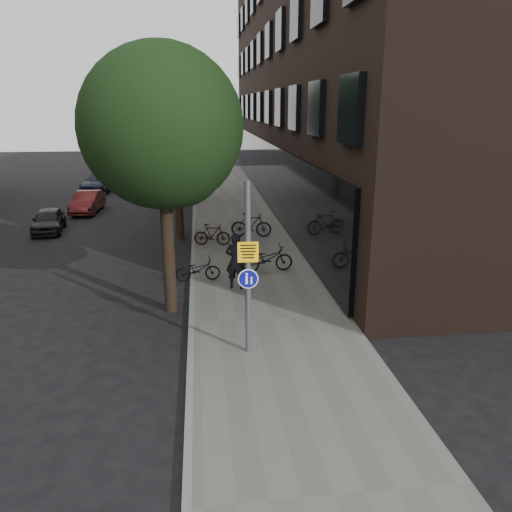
{
  "coord_description": "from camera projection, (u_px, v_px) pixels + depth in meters",
  "views": [
    {
      "loc": [
        -1.65,
        -9.42,
        5.86
      ],
      "look_at": [
        -0.21,
        3.24,
        2.0
      ],
      "focal_mm": 35.0,
      "sensor_mm": 36.0,
      "label": 1
    }
  ],
  "objects": [
    {
      "name": "building_right_dark_brick",
      "position": [
        364.0,
        51.0,
        30.06
      ],
      "size": [
        12.0,
        40.0,
        18.0
      ],
      "primitive_type": "cube",
      "color": "black",
      "rests_on": "ground"
    },
    {
      "name": "parked_car_near",
      "position": [
        48.0,
        220.0,
        23.94
      ],
      "size": [
        1.69,
        3.41,
        1.12
      ],
      "primitive_type": "imported",
      "rotation": [
        0.0,
        0.0,
        0.12
      ],
      "color": "black",
      "rests_on": "ground"
    },
    {
      "name": "pedestrian",
      "position": [
        236.0,
        261.0,
        16.04
      ],
      "size": [
        0.78,
        0.63,
        1.86
      ],
      "primitive_type": "imported",
      "rotation": [
        0.0,
        0.0,
        2.83
      ],
      "color": "black",
      "rests_on": "sidewalk"
    },
    {
      "name": "parked_bike_facade_near",
      "position": [
        268.0,
        259.0,
        17.82
      ],
      "size": [
        1.89,
        0.83,
        0.96
      ],
      "primitive_type": "imported",
      "rotation": [
        0.0,
        0.0,
        1.68
      ],
      "color": "black",
      "rests_on": "sidewalk"
    },
    {
      "name": "street_tree_far",
      "position": [
        183.0,
        118.0,
        30.13
      ],
      "size": [
        5.0,
        5.0,
        7.8
      ],
      "color": "black",
      "rests_on": "ground"
    },
    {
      "name": "parked_car_mid",
      "position": [
        87.0,
        202.0,
        28.23
      ],
      "size": [
        1.46,
        3.68,
        1.19
      ],
      "primitive_type": "imported",
      "rotation": [
        0.0,
        0.0,
        -0.05
      ],
      "color": "maroon",
      "rests_on": "ground"
    },
    {
      "name": "parked_car_far",
      "position": [
        100.0,
        182.0,
        35.24
      ],
      "size": [
        2.39,
        4.7,
        1.31
      ],
      "primitive_type": "imported",
      "rotation": [
        0.0,
        0.0,
        -0.13
      ],
      "color": "#1B1F31",
      "rests_on": "ground"
    },
    {
      "name": "street_tree_near",
      "position": [
        165.0,
        134.0,
        13.49
      ],
      "size": [
        4.4,
        4.4,
        7.5
      ],
      "color": "black",
      "rests_on": "ground"
    },
    {
      "name": "curb_edge",
      "position": [
        193.0,
        255.0,
        20.11
      ],
      "size": [
        0.15,
        60.0,
        0.13
      ],
      "primitive_type": "cube",
      "color": "slate",
      "rests_on": "ground"
    },
    {
      "name": "parked_bike_curb_far",
      "position": [
        212.0,
        235.0,
        21.19
      ],
      "size": [
        1.6,
        0.67,
        0.93
      ],
      "primitive_type": "imported",
      "rotation": [
        0.0,
        0.0,
        1.42
      ],
      "color": "black",
      "rests_on": "sidewalk"
    },
    {
      "name": "parked_bike_curb_near",
      "position": [
        198.0,
        270.0,
        16.9
      ],
      "size": [
        1.54,
        0.62,
        0.79
      ],
      "primitive_type": "imported",
      "rotation": [
        0.0,
        0.0,
        1.63
      ],
      "color": "black",
      "rests_on": "sidewalk"
    },
    {
      "name": "ground",
      "position": [
        282.0,
        387.0,
        10.83
      ],
      "size": [
        120.0,
        120.0,
        0.0
      ],
      "primitive_type": "plane",
      "color": "black",
      "rests_on": "ground"
    },
    {
      "name": "parked_bike_facade_far",
      "position": [
        251.0,
        225.0,
        22.51
      ],
      "size": [
        1.9,
        0.84,
        1.1
      ],
      "primitive_type": "imported",
      "rotation": [
        0.0,
        0.0,
        1.39
      ],
      "color": "black",
      "rests_on": "sidewalk"
    },
    {
      "name": "street_tree_mid",
      "position": [
        177.0,
        123.0,
        21.57
      ],
      "size": [
        5.0,
        5.0,
        7.8
      ],
      "color": "black",
      "rests_on": "ground"
    },
    {
      "name": "sidewalk",
      "position": [
        249.0,
        253.0,
        20.35
      ],
      "size": [
        4.5,
        60.0,
        0.12
      ],
      "primitive_type": "cube",
      "color": "#615F5A",
      "rests_on": "ground"
    },
    {
      "name": "signpost",
      "position": [
        248.0,
        269.0,
        11.54
      ],
      "size": [
        0.48,
        0.14,
        4.15
      ],
      "rotation": [
        0.0,
        0.0,
        -0.03
      ],
      "color": "#595B5E",
      "rests_on": "sidewalk"
    }
  ]
}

